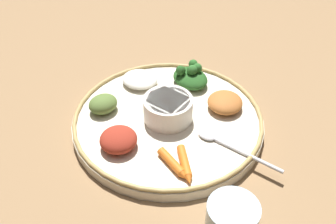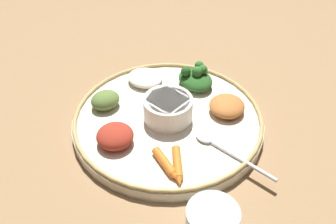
% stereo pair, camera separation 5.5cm
% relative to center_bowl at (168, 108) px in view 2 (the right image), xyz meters
% --- Properties ---
extents(ground_plane, '(2.40, 2.40, 0.00)m').
position_rel_center_bowl_xyz_m(ground_plane, '(0.00, 0.00, -0.04)').
color(ground_plane, olive).
extents(platter, '(0.36, 0.36, 0.02)m').
position_rel_center_bowl_xyz_m(platter, '(0.00, 0.00, -0.03)').
color(platter, beige).
rests_on(platter, ground_plane).
extents(platter_rim, '(0.36, 0.36, 0.01)m').
position_rel_center_bowl_xyz_m(platter_rim, '(0.00, 0.00, -0.02)').
color(platter_rim, tan).
rests_on(platter_rim, platter).
extents(center_bowl, '(0.09, 0.09, 0.05)m').
position_rel_center_bowl_xyz_m(center_bowl, '(0.00, 0.00, 0.00)').
color(center_bowl, silver).
rests_on(center_bowl, platter).
extents(spoon, '(0.08, 0.16, 0.01)m').
position_rel_center_bowl_xyz_m(spoon, '(0.05, -0.11, -0.02)').
color(spoon, silver).
rests_on(spoon, platter).
extents(greens_pile, '(0.07, 0.09, 0.05)m').
position_rel_center_bowl_xyz_m(greens_pile, '(0.10, 0.07, -0.01)').
color(greens_pile, '#23511E').
rests_on(greens_pile, platter).
extents(carrot_near_spoon, '(0.02, 0.08, 0.02)m').
position_rel_center_bowl_xyz_m(carrot_near_spoon, '(-0.06, -0.11, -0.02)').
color(carrot_near_spoon, orange).
rests_on(carrot_near_spoon, platter).
extents(carrot_outer, '(0.04, 0.08, 0.01)m').
position_rel_center_bowl_xyz_m(carrot_outer, '(-0.04, -0.12, -0.02)').
color(carrot_outer, orange).
rests_on(carrot_outer, platter).
extents(mound_rice_white, '(0.10, 0.10, 0.02)m').
position_rel_center_bowl_xyz_m(mound_rice_white, '(0.01, 0.12, -0.01)').
color(mound_rice_white, silver).
rests_on(mound_rice_white, platter).
extents(mound_chickpea, '(0.10, 0.10, 0.03)m').
position_rel_center_bowl_xyz_m(mound_chickpea, '(0.11, -0.03, -0.01)').
color(mound_chickpea, '#B2662D').
rests_on(mound_chickpea, platter).
extents(mound_collards, '(0.06, 0.06, 0.03)m').
position_rel_center_bowl_xyz_m(mound_collards, '(-0.09, 0.08, -0.01)').
color(mound_collards, '#567033').
rests_on(mound_collards, platter).
extents(mound_beet, '(0.09, 0.09, 0.03)m').
position_rel_center_bowl_xyz_m(mound_beet, '(-0.11, -0.02, -0.01)').
color(mound_beet, maroon).
rests_on(mound_beet, platter).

